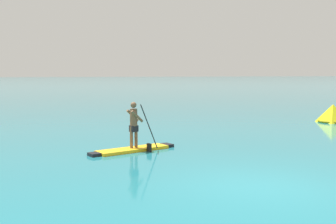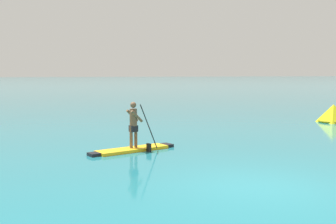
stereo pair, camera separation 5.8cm
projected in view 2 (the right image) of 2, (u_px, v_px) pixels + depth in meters
ground at (259, 186)px, 10.30m from camera, size 440.00×440.00×0.00m
paddleboarder_mid_center at (133, 141)px, 14.81m from camera, size 3.22×1.68×1.76m
race_marker_buoy at (333, 114)px, 23.22m from camera, size 1.85×1.85×0.99m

